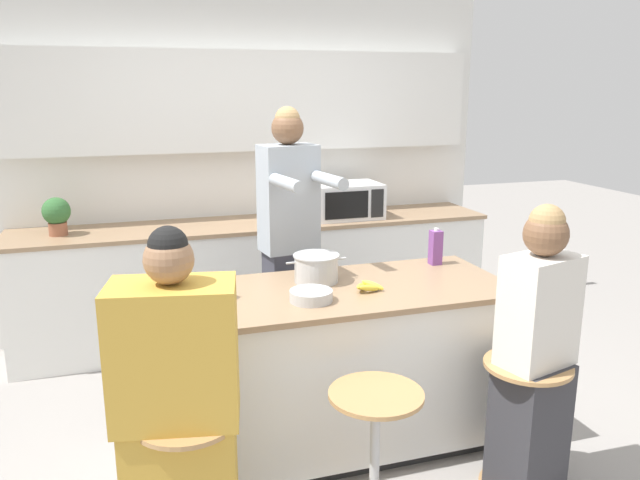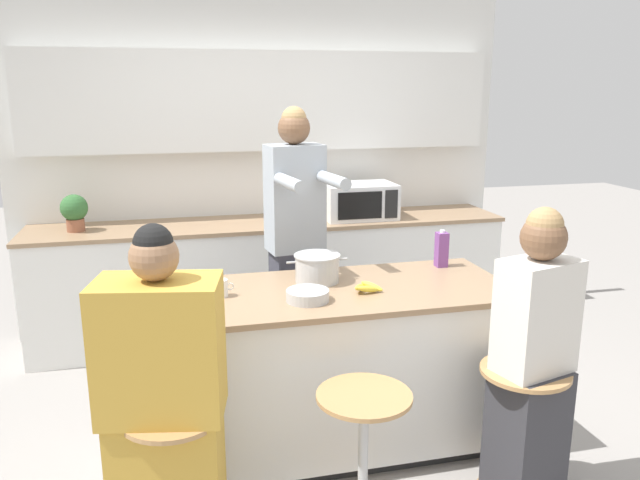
{
  "view_description": "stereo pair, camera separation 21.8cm",
  "coord_description": "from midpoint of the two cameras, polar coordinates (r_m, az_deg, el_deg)",
  "views": [
    {
      "loc": [
        -0.97,
        -2.95,
        1.93
      ],
      "look_at": [
        0.0,
        0.08,
        1.15
      ],
      "focal_mm": 35.0,
      "sensor_mm": 36.0,
      "label": 1
    },
    {
      "loc": [
        -0.76,
        -3.01,
        1.93
      ],
      "look_at": [
        0.0,
        0.08,
        1.15
      ],
      "focal_mm": 35.0,
      "sensor_mm": 36.0,
      "label": 2
    }
  ],
  "objects": [
    {
      "name": "cooking_pot",
      "position": [
        3.38,
        1.58,
        -2.6
      ],
      "size": [
        0.34,
        0.25,
        0.15
      ],
      "color": "#B7BABC",
      "rests_on": "kitchen_island"
    },
    {
      "name": "bar_stool_center",
      "position": [
        2.88,
        6.26,
        -18.69
      ],
      "size": [
        0.41,
        0.41,
        0.66
      ],
      "color": "tan",
      "rests_on": "ground_plane"
    },
    {
      "name": "juice_carton",
      "position": [
        3.75,
        12.7,
        -0.85
      ],
      "size": [
        0.06,
        0.06,
        0.22
      ],
      "color": "#7A428E",
      "rests_on": "kitchen_island"
    },
    {
      "name": "back_counter",
      "position": [
        4.92,
        -3.06,
        -3.55
      ],
      "size": [
        3.63,
        0.63,
        0.93
      ],
      "color": "white",
      "rests_on": "ground_plane"
    },
    {
      "name": "fruit_bowl",
      "position": [
        3.1,
        0.88,
        -5.11
      ],
      "size": [
        0.21,
        0.21,
        0.06
      ],
      "color": "#B7BABC",
      "rests_on": "kitchen_island"
    },
    {
      "name": "kitchen_island",
      "position": [
        3.44,
        2.18,
        -11.65
      ],
      "size": [
        1.99,
        0.79,
        0.9
      ],
      "color": "black",
      "rests_on": "ground_plane"
    },
    {
      "name": "banana_bunch",
      "position": [
        3.24,
        6.21,
        -4.36
      ],
      "size": [
        0.18,
        0.13,
        0.06
      ],
      "color": "yellow",
      "rests_on": "kitchen_island"
    },
    {
      "name": "person_seated_near",
      "position": [
        3.13,
        20.76,
        -10.97
      ],
      "size": [
        0.39,
        0.33,
        1.43
      ],
      "rotation": [
        0.0,
        0.0,
        0.26
      ],
      "color": "#333338",
      "rests_on": "ground_plane"
    },
    {
      "name": "person_cooking",
      "position": [
        3.86,
        -0.63,
        -1.27
      ],
      "size": [
        0.41,
        0.62,
        1.82
      ],
      "rotation": [
        0.0,
        0.0,
        0.14
      ],
      "color": "#383842",
      "rests_on": "ground_plane"
    },
    {
      "name": "ground_plane",
      "position": [
        3.66,
        2.11,
        -18.09
      ],
      "size": [
        16.0,
        16.0,
        0.0
      ],
      "primitive_type": "plane",
      "color": "gray"
    },
    {
      "name": "coffee_cup_near",
      "position": [
        3.18,
        -7.11,
        -4.4
      ],
      "size": [
        0.1,
        0.07,
        0.09
      ],
      "color": "white",
      "rests_on": "kitchen_island"
    },
    {
      "name": "person_wrapped_blanket",
      "position": [
        2.63,
        -11.7,
        -15.02
      ],
      "size": [
        0.53,
        0.37,
        1.44
      ],
      "rotation": [
        0.0,
        0.0,
        -0.2
      ],
      "color": "gold",
      "rests_on": "ground_plane"
    },
    {
      "name": "potted_plant",
      "position": [
        4.72,
        -20.33,
        2.53
      ],
      "size": [
        0.19,
        0.19,
        0.27
      ],
      "color": "#93563D",
      "rests_on": "back_counter"
    },
    {
      "name": "bar_stool_rightmost",
      "position": [
        3.24,
        19.82,
        -15.48
      ],
      "size": [
        0.41,
        0.41,
        0.66
      ],
      "color": "tan",
      "rests_on": "ground_plane"
    },
    {
      "name": "bar_stool_leftmost",
      "position": [
        2.77,
        -10.73,
        -20.25
      ],
      "size": [
        0.41,
        0.41,
        0.66
      ],
      "color": "tan",
      "rests_on": "ground_plane"
    },
    {
      "name": "wall_back",
      "position": [
        5.0,
        -3.88,
        9.35
      ],
      "size": [
        3.91,
        0.22,
        2.7
      ],
      "color": "silver",
      "rests_on": "ground_plane"
    },
    {
      "name": "microwave",
      "position": [
        4.91,
        4.81,
        3.6
      ],
      "size": [
        0.56,
        0.41,
        0.27
      ],
      "color": "white",
      "rests_on": "back_counter"
    }
  ]
}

